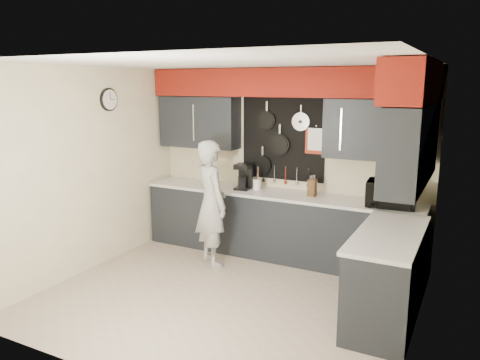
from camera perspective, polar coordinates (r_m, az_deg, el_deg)
The scene contains 10 objects.
ground at distance 5.51m, azimuth -1.61°, elevation -14.01°, with size 4.00×4.00×0.00m, color tan.
back_wall_assembly at distance 6.42m, azimuth 5.35°, elevation 8.26°, with size 4.00×0.36×2.60m.
right_wall_assembly at distance 4.66m, azimuth 20.41°, elevation 5.47°, with size 0.36×3.50×2.60m.
left_wall_assembly at distance 6.28m, azimuth -17.76°, elevation 1.47°, with size 0.05×3.50×2.60m.
base_cabinets at distance 6.11m, azimuth 7.62°, elevation -6.84°, with size 3.95×2.20×0.92m.
microwave at distance 5.94m, azimuth 17.93°, elevation -1.64°, with size 0.57×0.39×0.32m, color black.
knife_block at distance 6.27m, azimuth 8.80°, elevation -0.93°, with size 0.10×0.10×0.23m, color #3D2313.
utensil_crock at distance 6.59m, azimuth 2.07°, elevation -0.53°, with size 0.11×0.11×0.15m, color white.
coffee_maker at distance 6.60m, azimuth 0.47°, elevation 0.51°, with size 0.23×0.27×0.36m.
person at distance 6.18m, azimuth -3.53°, elevation -2.86°, with size 0.61×0.40×1.68m, color #ABABA8.
Camera 1 is at (2.41, -4.34, 2.39)m, focal length 35.00 mm.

